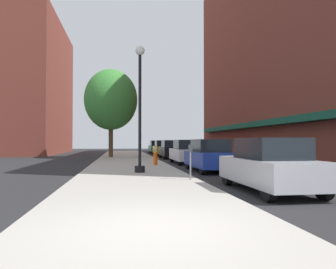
{
  "coord_description": "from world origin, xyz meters",
  "views": [
    {
      "loc": [
        -0.53,
        -5.36,
        1.56
      ],
      "look_at": [
        2.65,
        16.21,
        2.02
      ],
      "focal_mm": 34.17,
      "sensor_mm": 36.0,
      "label": 1
    }
  ],
  "objects": [
    {
      "name": "car_silver",
      "position": [
        4.0,
        3.96,
        0.81
      ],
      "size": [
        1.8,
        4.3,
        1.66
      ],
      "rotation": [
        0.0,
        0.0,
        -0.01
      ],
      "color": "black",
      "rests_on": "ground"
    },
    {
      "name": "fire_hydrant",
      "position": [
        1.54,
        13.94,
        0.52
      ],
      "size": [
        0.33,
        0.26,
        0.79
      ],
      "color": "#E05614",
      "rests_on": "sidewalk_slab"
    },
    {
      "name": "car_green",
      "position": [
        4.0,
        35.37,
        0.81
      ],
      "size": [
        1.8,
        4.3,
        1.66
      ],
      "rotation": [
        0.0,
        0.0,
        0.04
      ],
      "color": "black",
      "rests_on": "ground"
    },
    {
      "name": "building_far_background",
      "position": [
        -11.01,
        37.0,
        8.18
      ],
      "size": [
        6.8,
        18.0,
        16.4
      ],
      "color": "brown",
      "rests_on": "ground"
    },
    {
      "name": "car_white",
      "position": [
        4.0,
        16.48,
        0.81
      ],
      "size": [
        1.8,
        4.3,
        1.66
      ],
      "rotation": [
        0.0,
        0.0,
        0.0
      ],
      "color": "black",
      "rests_on": "ground"
    },
    {
      "name": "parking_meter_near",
      "position": [
        2.05,
        6.39,
        0.95
      ],
      "size": [
        0.14,
        0.09,
        1.31
      ],
      "color": "slate",
      "rests_on": "sidewalk_slab"
    },
    {
      "name": "car_blue",
      "position": [
        4.0,
        10.65,
        0.81
      ],
      "size": [
        1.8,
        4.3,
        1.66
      ],
      "rotation": [
        0.0,
        0.0,
        0.02
      ],
      "color": "black",
      "rests_on": "ground"
    },
    {
      "name": "sidewalk_slab",
      "position": [
        0.0,
        19.0,
        0.06
      ],
      "size": [
        4.8,
        50.0,
        0.12
      ],
      "primitive_type": "cube",
      "color": "#A8A399",
      "rests_on": "ground"
    },
    {
      "name": "ground_plane",
      "position": [
        4.0,
        18.0,
        0.0
      ],
      "size": [
        90.0,
        90.0,
        0.0
      ],
      "primitive_type": "plane",
      "color": "#232326"
    },
    {
      "name": "lamppost",
      "position": [
        0.33,
        9.5,
        3.2
      ],
      "size": [
        0.48,
        0.48,
        5.9
      ],
      "color": "black",
      "rests_on": "sidewalk_slab"
    },
    {
      "name": "car_black",
      "position": [
        4.0,
        23.36,
        0.81
      ],
      "size": [
        1.8,
        4.3,
        1.66
      ],
      "rotation": [
        0.0,
        0.0,
        -0.01
      ],
      "color": "black",
      "rests_on": "ground"
    },
    {
      "name": "building_right_brick",
      "position": [
        14.99,
        22.0,
        11.54
      ],
      "size": [
        6.8,
        40.0,
        23.13
      ],
      "color": "brown",
      "rests_on": "ground"
    },
    {
      "name": "car_yellow",
      "position": [
        4.0,
        29.31,
        0.81
      ],
      "size": [
        1.8,
        4.3,
        1.66
      ],
      "rotation": [
        0.0,
        0.0,
        0.04
      ],
      "color": "black",
      "rests_on": "ground"
    },
    {
      "name": "tree_near",
      "position": [
        -1.46,
        24.37,
        5.38
      ],
      "size": [
        4.85,
        4.85,
        8.06
      ],
      "color": "#4C3823",
      "rests_on": "sidewalk_slab"
    }
  ]
}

